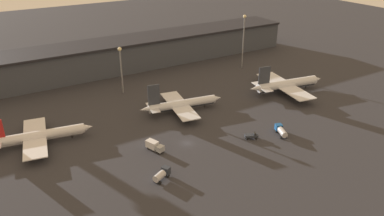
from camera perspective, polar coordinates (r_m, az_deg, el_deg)
ground at (r=135.48m, az=-0.80°, el=-5.37°), size 600.00×600.00×0.00m
terminal_building at (r=206.99m, az=-13.30°, el=7.51°), size 227.09×23.80×16.08m
airplane_0 at (r=144.39m, az=-22.44°, el=-3.98°), size 38.24×31.25×11.75m
airplane_1 at (r=157.53m, az=-1.63°, el=0.57°), size 36.42×30.22×13.70m
airplane_2 at (r=182.04m, az=14.18°, el=3.49°), size 39.53×37.04×14.16m
service_vehicle_0 at (r=116.70m, az=-4.63°, el=-10.04°), size 6.72×4.96×3.22m
service_vehicle_1 at (r=131.06m, az=-5.76°, el=-5.72°), size 4.77×7.47×3.32m
service_vehicle_3 at (r=143.75m, az=13.43°, el=-3.38°), size 5.00×7.84×3.07m
service_vehicle_4 at (r=139.48m, az=9.06°, el=-4.21°), size 5.28×4.01×2.47m
lamp_post_1 at (r=174.92m, az=-10.79°, el=6.63°), size 1.80×1.80×22.19m
lamp_post_2 at (r=207.37m, az=7.86°, el=10.91°), size 1.80×1.80×29.28m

